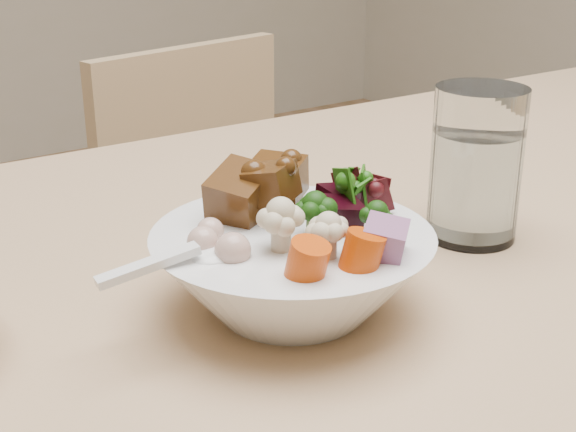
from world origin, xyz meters
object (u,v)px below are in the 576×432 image
(chair_far, at_px, (236,268))
(food_bowl, at_px, (293,265))
(dining_table, at_px, (459,367))
(water_glass, at_px, (475,170))

(chair_far, xyz_separation_m, food_bowl, (-0.38, -0.70, 0.38))
(chair_far, relative_size, food_bowl, 4.33)
(dining_table, xyz_separation_m, water_glass, (0.06, 0.05, 0.15))
(water_glass, bearing_deg, chair_far, 75.68)
(chair_far, distance_m, water_glass, 0.81)
(dining_table, distance_m, water_glass, 0.17)
(water_glass, bearing_deg, food_bowl, -175.53)
(chair_far, distance_m, food_bowl, 0.88)
(food_bowl, relative_size, water_glass, 1.51)
(dining_table, xyz_separation_m, food_bowl, (-0.14, 0.04, 0.12))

